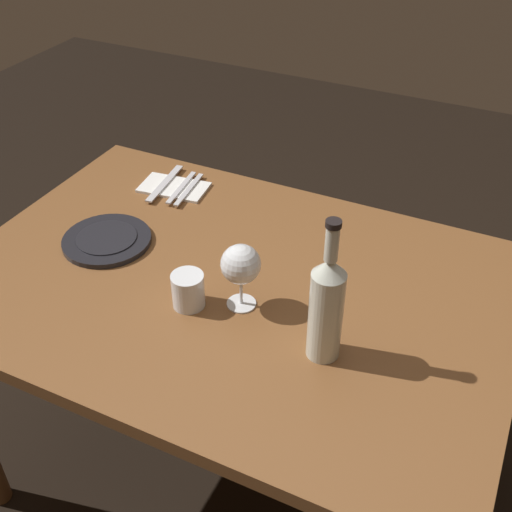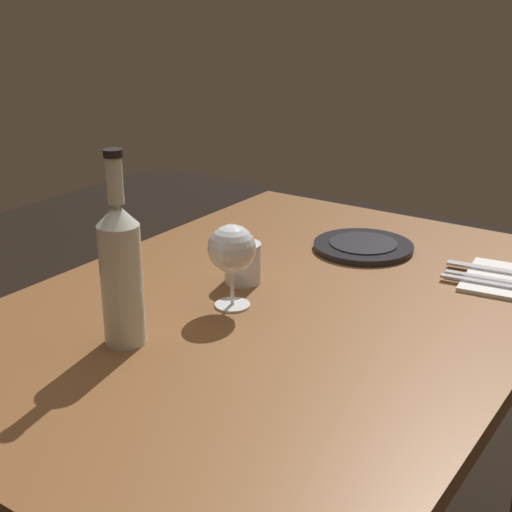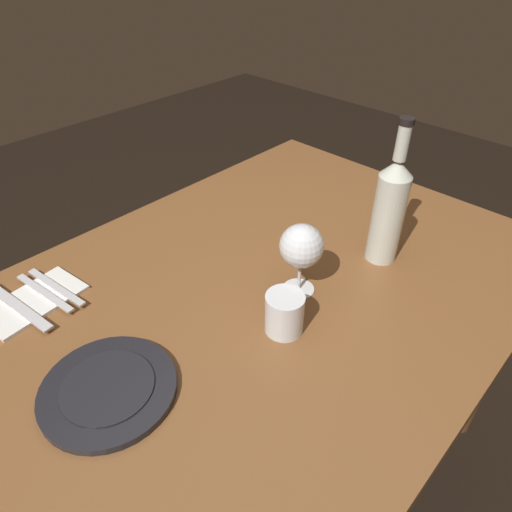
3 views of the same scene
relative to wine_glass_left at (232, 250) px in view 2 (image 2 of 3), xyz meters
name	(u,v)px [view 2 (image 2 of 3)]	position (x,y,z in m)	size (l,w,h in m)	color
dining_table	(278,346)	(0.06, -0.06, -0.20)	(1.30, 0.90, 0.74)	brown
wine_glass_left	(232,250)	(0.00, 0.00, 0.00)	(0.09, 0.09, 0.16)	white
wine_bottle	(121,270)	(-0.22, 0.06, 0.02)	(0.07, 0.07, 0.33)	silver
water_tumbler	(243,265)	(0.11, 0.05, -0.07)	(0.07, 0.07, 0.08)	white
dinner_plate	(364,246)	(0.41, -0.07, -0.10)	(0.22, 0.22, 0.02)	black
folded_napkin	(494,278)	(0.40, -0.36, -0.11)	(0.20, 0.13, 0.01)	white
fork_inner	(491,279)	(0.37, -0.36, -0.10)	(0.04, 0.18, 0.00)	silver
fork_outer	(487,283)	(0.35, -0.36, -0.10)	(0.04, 0.18, 0.00)	silver
table_knife	(499,271)	(0.43, -0.36, -0.10)	(0.04, 0.21, 0.00)	silver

